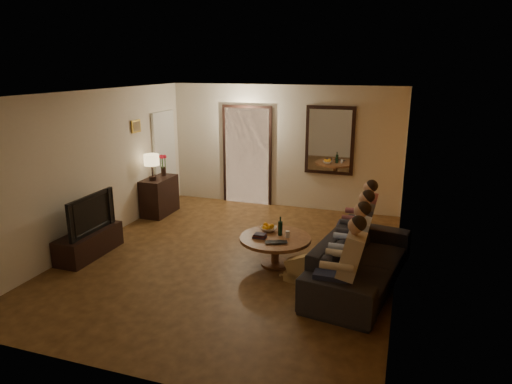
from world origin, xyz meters
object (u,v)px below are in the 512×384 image
(person_c, at_px, (357,236))
(tv, at_px, (86,213))
(sofa, at_px, (361,260))
(dresser, at_px, (159,196))
(person_d, at_px, (361,223))
(person_a, at_px, (345,270))
(person_b, at_px, (352,251))
(tv_stand, at_px, (89,243))
(table_lamp, at_px, (152,167))
(bowl, at_px, (268,229))
(coffee_table, at_px, (275,251))
(wine_bottle, at_px, (280,226))
(dog, at_px, (302,265))
(laptop, at_px, (276,244))

(person_c, bearing_deg, tv, -170.98)
(sofa, bearing_deg, dresser, 75.71)
(person_d, bearing_deg, person_a, -90.00)
(tv, relative_size, person_b, 0.90)
(tv_stand, height_order, person_a, person_a)
(table_lamp, relative_size, person_d, 0.45)
(tv, distance_m, person_c, 4.23)
(table_lamp, relative_size, bowl, 2.08)
(tv_stand, height_order, coffee_table, coffee_table)
(person_d, bearing_deg, person_b, -90.00)
(coffee_table, xyz_separation_m, wine_bottle, (0.05, 0.10, 0.38))
(tv_stand, distance_m, person_d, 4.38)
(person_c, distance_m, bowl, 1.41)
(person_a, bearing_deg, dresser, 146.28)
(person_c, bearing_deg, person_d, 90.00)
(person_a, xyz_separation_m, person_c, (0.00, 1.20, 0.00))
(coffee_table, bearing_deg, person_c, 2.37)
(dog, bearing_deg, bowl, 149.94)
(tv_stand, bearing_deg, sofa, 4.85)
(dog, distance_m, wine_bottle, 0.83)
(sofa, bearing_deg, person_c, 27.96)
(tv_stand, bearing_deg, person_b, 0.87)
(person_c, bearing_deg, laptop, -163.52)
(coffee_table, relative_size, bowl, 4.23)
(person_d, height_order, dog, person_d)
(tv, bearing_deg, dresser, 0.00)
(tv, xyz_separation_m, bowl, (2.78, 0.83, -0.23))
(person_c, height_order, coffee_table, person_c)
(person_a, height_order, wine_bottle, person_a)
(tv_stand, xyz_separation_m, person_a, (4.18, -0.54, 0.40))
(dresser, distance_m, person_b, 4.72)
(person_b, bearing_deg, laptop, 166.43)
(tv_stand, xyz_separation_m, coffee_table, (2.96, 0.61, 0.02))
(person_b, relative_size, coffee_table, 1.09)
(sofa, xyz_separation_m, bowl, (-1.50, 0.47, 0.13))
(person_c, bearing_deg, person_b, -90.00)
(tv_stand, distance_m, laptop, 3.09)
(table_lamp, bearing_deg, tv, -90.00)
(dresser, bearing_deg, coffee_table, -28.96)
(person_d, bearing_deg, person_c, -90.00)
(tv_stand, distance_m, sofa, 4.30)
(bowl, bearing_deg, laptop, -60.75)
(person_b, height_order, coffee_table, person_b)
(table_lamp, bearing_deg, coffee_table, -25.60)
(person_c, distance_m, dog, 0.93)
(table_lamp, bearing_deg, bowl, -23.31)
(person_d, xyz_separation_m, laptop, (-1.12, -0.93, -0.14))
(tv_stand, distance_m, person_b, 4.20)
(tv, xyz_separation_m, person_a, (4.18, -0.54, -0.12))
(table_lamp, xyz_separation_m, laptop, (3.06, -1.70, -0.57))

